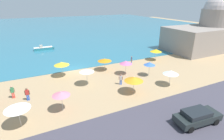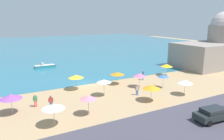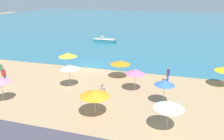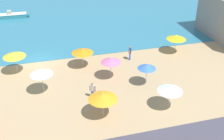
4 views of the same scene
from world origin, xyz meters
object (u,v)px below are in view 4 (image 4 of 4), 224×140
beach_umbrella_5 (176,37)px  beach_umbrella_12 (147,66)px  bather_3 (130,52)px  beach_umbrella_7 (41,72)px  skiff_nearshore (13,16)px  beach_umbrella_6 (103,96)px  beach_umbrella_2 (82,51)px  beach_umbrella_9 (111,60)px  beach_umbrella_3 (170,88)px  beach_umbrella_8 (14,55)px  bather_2 (93,89)px

beach_umbrella_5 → beach_umbrella_12: size_ratio=1.00×
beach_umbrella_12 → bather_3: bearing=88.7°
beach_umbrella_7 → skiff_nearshore: bearing=99.0°
beach_umbrella_5 → beach_umbrella_6: 14.59m
beach_umbrella_2 → beach_umbrella_12: bearing=-44.2°
beach_umbrella_9 → skiff_nearshore: size_ratio=0.51×
beach_umbrella_3 → beach_umbrella_8: (-12.91, 9.70, 0.15)m
beach_umbrella_12 → bather_3: 5.53m
bather_2 → bather_3: (5.62, 6.25, 0.07)m
beach_umbrella_3 → beach_umbrella_8: beach_umbrella_8 is taller
beach_umbrella_6 → bather_3: beach_umbrella_6 is taller
beach_umbrella_3 → skiff_nearshore: beach_umbrella_3 is taller
beach_umbrella_9 → skiff_nearshore: bearing=115.7°
beach_umbrella_6 → bather_3: 10.57m
beach_umbrella_5 → bather_3: bearing=-176.5°
beach_umbrella_2 → skiff_nearshore: beach_umbrella_2 is taller
beach_umbrella_6 → beach_umbrella_12: 6.36m
beach_umbrella_2 → beach_umbrella_3: size_ratio=1.01×
beach_umbrella_7 → beach_umbrella_2: bearing=42.3°
beach_umbrella_7 → skiff_nearshore: 22.95m
bather_2 → skiff_nearshore: (-7.92, 24.56, -0.45)m
beach_umbrella_2 → bather_3: (5.47, 0.22, -0.92)m
beach_umbrella_5 → bather_3: size_ratio=1.37×
beach_umbrella_2 → bather_2: bearing=-91.4°
bather_2 → skiff_nearshore: 25.81m
beach_umbrella_3 → beach_umbrella_9: (-3.56, 6.13, 0.05)m
beach_umbrella_12 → skiff_nearshore: bearing=119.5°
beach_umbrella_8 → skiff_nearshore: size_ratio=0.53×
beach_umbrella_5 → beach_umbrella_8: bearing=-179.7°
bather_3 → skiff_nearshore: (-13.54, 18.30, -0.52)m
beach_umbrella_3 → beach_umbrella_5: size_ratio=1.00×
beach_umbrella_6 → beach_umbrella_7: (-4.62, 4.78, 0.23)m
beach_umbrella_2 → beach_umbrella_7: size_ratio=0.95×
beach_umbrella_8 → bather_3: bearing=-1.2°
beach_umbrella_2 → skiff_nearshore: 20.26m
beach_umbrella_7 → bather_2: (4.32, -1.96, -1.32)m
beach_umbrella_5 → beach_umbrella_7: 16.43m
beach_umbrella_9 → bather_3: (3.13, 3.32, -1.09)m
beach_umbrella_12 → bather_3: (0.12, 5.42, -1.08)m
beach_umbrella_7 → skiff_nearshore: beach_umbrella_7 is taller
bather_2 → beach_umbrella_6: bearing=-84.0°
beach_umbrella_5 → beach_umbrella_6: bearing=-139.8°
beach_umbrella_6 → beach_umbrella_8: (-7.15, 9.33, 0.16)m
bather_3 → skiff_nearshore: size_ratio=0.36×
beach_umbrella_9 → bather_2: bearing=-130.3°
beach_umbrella_5 → beach_umbrella_6: (-11.14, -9.42, -0.03)m
bather_2 → beach_umbrella_2: bearing=88.6°
skiff_nearshore → beach_umbrella_5: bearing=-42.8°
beach_umbrella_7 → beach_umbrella_8: bearing=119.1°
beach_umbrella_3 → skiff_nearshore: bearing=116.7°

